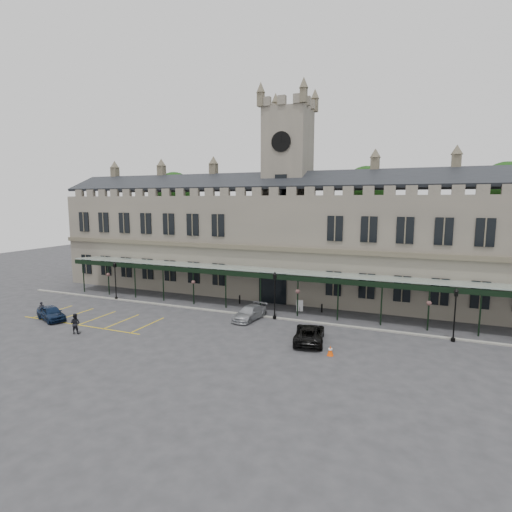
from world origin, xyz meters
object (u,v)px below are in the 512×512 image
at_px(car_van, 309,333).
at_px(person_a, 42,310).
at_px(person_b, 75,324).
at_px(lamp_post_mid, 275,291).
at_px(lamp_post_left, 115,277).
at_px(sign_board, 300,306).
at_px(car_left_a, 51,313).
at_px(lamp_post_right, 455,310).
at_px(traffic_cone, 330,351).
at_px(station_building, 287,242).
at_px(clock_tower, 288,187).
at_px(car_taxi, 250,313).

relative_size(car_van, person_a, 3.19).
bearing_deg(person_a, person_b, -70.48).
bearing_deg(lamp_post_mid, lamp_post_left, 179.43).
relative_size(sign_board, car_left_a, 0.29).
height_order(lamp_post_right, traffic_cone, lamp_post_right).
bearing_deg(lamp_post_mid, traffic_cone, -45.82).
bearing_deg(person_b, station_building, -135.58).
bearing_deg(sign_board, traffic_cone, -77.80).
bearing_deg(lamp_post_left, traffic_cone, -15.45).
bearing_deg(station_building, clock_tower, 90.00).
xyz_separation_m(traffic_cone, car_taxi, (-9.16, 6.09, 0.29)).
xyz_separation_m(lamp_post_left, person_a, (-1.79, -8.42, -1.89)).
xyz_separation_m(car_van, person_b, (-19.30, -5.74, 0.20)).
xyz_separation_m(station_building, lamp_post_left, (-17.41, -10.40, -3.80)).
xyz_separation_m(lamp_post_mid, car_left_a, (-19.87, -8.52, -2.09)).
distance_m(lamp_post_right, car_van, 11.97).
bearing_deg(clock_tower, station_building, -90.00).
xyz_separation_m(car_left_a, person_a, (-1.58, 0.30, 0.09)).
bearing_deg(person_b, lamp_post_mid, -159.34).
distance_m(station_building, car_van, 17.94).
distance_m(lamp_post_mid, sign_board, 4.46).
bearing_deg(lamp_post_right, car_left_a, -167.05).
height_order(sign_board, person_b, person_b).
height_order(clock_tower, car_taxi, clock_tower).
height_order(lamp_post_mid, person_a, lamp_post_mid).
bearing_deg(person_b, clock_tower, -135.48).
relative_size(traffic_cone, car_taxi, 0.17).
bearing_deg(sign_board, lamp_post_mid, -127.51).
bearing_deg(clock_tower, car_left_a, -132.54).
height_order(lamp_post_mid, car_taxi, lamp_post_mid).
bearing_deg(car_van, traffic_cone, 123.17).
height_order(traffic_cone, person_a, person_a).
xyz_separation_m(station_building, car_van, (7.00, -15.48, -5.77)).
relative_size(sign_board, car_taxi, 0.26).
distance_m(lamp_post_left, lamp_post_mid, 19.66).
relative_size(lamp_post_left, car_left_a, 1.11).
relative_size(lamp_post_right, car_taxi, 0.99).
height_order(lamp_post_mid, car_van, lamp_post_mid).
distance_m(station_building, lamp_post_right, 21.33).
height_order(lamp_post_mid, lamp_post_right, lamp_post_mid).
height_order(traffic_cone, car_taxi, car_taxi).
height_order(sign_board, car_left_a, car_left_a).
bearing_deg(clock_tower, traffic_cone, -62.71).
xyz_separation_m(car_van, person_a, (-26.20, -3.34, 0.09)).
distance_m(traffic_cone, person_a, 28.43).
distance_m(lamp_post_left, person_b, 12.10).
bearing_deg(person_b, lamp_post_left, -80.21).
xyz_separation_m(lamp_post_mid, person_b, (-14.55, -10.62, -1.89)).
bearing_deg(car_left_a, lamp_post_right, -55.52).
relative_size(lamp_post_left, car_van, 0.90).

